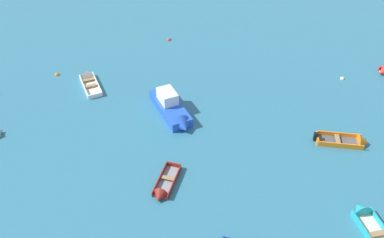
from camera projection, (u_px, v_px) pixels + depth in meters
rowboat_maroon_midfield_left at (163, 190)px, 27.32m from camera, size 2.23×3.73×1.04m
rowboat_white_back_row_right at (88, 79)px, 38.23m from camera, size 2.74×4.56×1.23m
rowboat_orange_back_row_center at (352, 141)px, 31.16m from camera, size 4.31×2.08×1.26m
rowboat_turquoise_outer_left at (366, 219)px, 25.34m from camera, size 1.90×4.12×1.24m
motor_launch_blue_cluster_inner at (172, 109)px, 33.81m from camera, size 3.81×6.27×2.12m
mooring_buoy_far_field at (342, 79)px, 38.60m from camera, size 0.40×0.40×0.40m
mooring_buoy_between_boats_left at (169, 40)px, 44.89m from camera, size 0.46×0.46×0.46m
mooring_buoy_outer_edge at (57, 75)px, 39.13m from camera, size 0.45×0.45×0.45m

